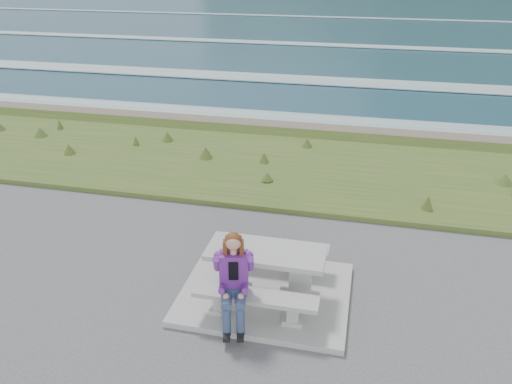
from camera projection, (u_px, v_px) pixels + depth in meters
The scene contains 8 objects.
concrete_slab at pixel (266, 293), 7.86m from camera, with size 2.60×2.10×0.10m, color #ACABA6.
picnic_table at pixel (266, 259), 7.58m from camera, with size 1.80×0.75×0.75m.
bench_landward at pixel (256, 300), 7.07m from camera, with size 1.80×0.35×0.45m.
bench_seaward at pixel (274, 248), 8.30m from camera, with size 1.80×0.35×0.45m.
grass_verge at pixel (307, 172), 12.26m from camera, with size 160.00×4.50×0.22m, color #325821.
shore_drop at pixel (320, 134), 14.81m from camera, with size 160.00×0.80×2.20m, color #64594B.
ocean at pixel (350, 70), 30.64m from camera, with size 1600.00×1600.00×0.09m.
seated_woman at pixel (234, 293), 6.94m from camera, with size 0.52×0.75×1.40m.
Camera 1 is at (1.28, -6.24, 4.92)m, focal length 35.00 mm.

